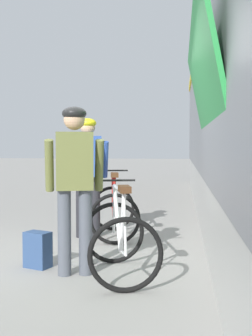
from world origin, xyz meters
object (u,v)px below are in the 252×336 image
object	(u,v)px
cyclist_near_in_olive	(75,175)
cyclist_far_in_blue	(88,166)
bicycle_near_white	(119,238)
bicycle_far_red	(114,210)
backpack_on_platform	(38,250)

from	to	relation	value
cyclist_near_in_olive	cyclist_far_in_blue	distance (m)	1.89
bicycle_near_white	bicycle_far_red	world-z (taller)	same
bicycle_far_red	backpack_on_platform	xyz separation A→B (m)	(-0.59, -1.70, -0.20)
cyclist_far_in_blue	bicycle_far_red	distance (m)	0.76
cyclist_far_in_blue	bicycle_near_white	xyz separation A→B (m)	(0.74, -1.88, -0.65)
cyclist_far_in_blue	backpack_on_platform	world-z (taller)	cyclist_far_in_blue
cyclist_near_in_olive	bicycle_far_red	xyz separation A→B (m)	(0.11, 1.91, -0.65)
cyclist_near_in_olive	bicycle_near_white	world-z (taller)	cyclist_near_in_olive
cyclist_near_in_olive	bicycle_near_white	distance (m)	0.80
cyclist_far_in_blue	backpack_on_platform	distance (m)	1.88
bicycle_far_red	backpack_on_platform	world-z (taller)	bicycle_far_red
cyclist_near_in_olive	bicycle_far_red	world-z (taller)	cyclist_near_in_olive
cyclist_far_in_blue	backpack_on_platform	size ratio (longest dim) A/B	4.40
cyclist_near_in_olive	bicycle_far_red	size ratio (longest dim) A/B	1.49
cyclist_far_in_blue	bicycle_near_white	world-z (taller)	cyclist_far_in_blue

